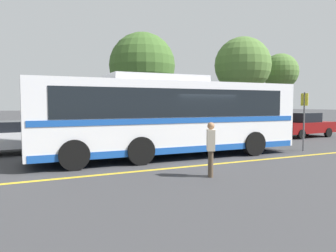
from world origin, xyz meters
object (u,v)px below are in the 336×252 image
object	(u,v)px
parked_car_3	(229,129)
tree_2	(142,66)
pedestrian_0	(211,146)
tree_1	(243,65)
parked_car_1	(15,137)
transit_bus	(168,115)
tree_3	(280,72)
parked_car_2	(142,133)
parked_car_4	(304,125)
bus_stop_sign	(304,114)

from	to	relation	value
parked_car_3	tree_2	world-z (taller)	tree_2
parked_car_3	pedestrian_0	distance (m)	9.46
pedestrian_0	tree_1	xyz separation A→B (m)	(9.67, 10.76, 3.97)
parked_car_1	tree_1	bearing A→B (deg)	-80.87
transit_bus	tree_2	xyz separation A→B (m)	(2.43, 9.03, 3.02)
tree_1	tree_3	xyz separation A→B (m)	(4.41, 0.86, -0.20)
transit_bus	tree_1	bearing A→B (deg)	127.98
transit_bus	parked_car_2	bearing A→B (deg)	177.73
tree_2	parked_car_4	bearing A→B (deg)	-32.17
parked_car_2	parked_car_3	bearing A→B (deg)	-85.42
tree_2	tree_3	bearing A→B (deg)	-6.30
parked_car_3	pedestrian_0	xyz separation A→B (m)	(-6.03, -7.28, 0.18)
pedestrian_0	bus_stop_sign	world-z (taller)	bus_stop_sign
pedestrian_0	parked_car_1	bearing A→B (deg)	-117.32
pedestrian_0	tree_1	world-z (taller)	tree_1
parked_car_3	parked_car_4	xyz separation A→B (m)	(5.84, -0.07, 0.05)
pedestrian_0	tree_2	bearing A→B (deg)	-164.34
parked_car_4	pedestrian_0	distance (m)	13.89
transit_bus	parked_car_4	bearing A→B (deg)	107.53
tree_2	pedestrian_0	bearing A→B (deg)	-102.60
parked_car_1	parked_car_3	world-z (taller)	parked_car_3
bus_stop_sign	tree_3	distance (m)	11.94
parked_car_4	parked_car_2	bearing A→B (deg)	-93.37
transit_bus	pedestrian_0	bearing A→B (deg)	-5.61
bus_stop_sign	tree_1	world-z (taller)	tree_1
tree_1	bus_stop_sign	bearing A→B (deg)	-109.77
parked_car_1	bus_stop_sign	xyz separation A→B (m)	(11.88, -4.79, 0.95)
transit_bus	pedestrian_0	size ratio (longest dim) A/B	6.97
tree_3	pedestrian_0	bearing A→B (deg)	-140.45
parked_car_2	tree_3	world-z (taller)	tree_3
parked_car_3	transit_bus	bearing A→B (deg)	-58.67
parked_car_4	bus_stop_sign	bearing A→B (deg)	-51.99
bus_stop_sign	parked_car_4	bearing A→B (deg)	132.69
transit_bus	parked_car_2	xyz separation A→B (m)	(0.19, 3.33, -1.00)
transit_bus	tree_1	xyz separation A→B (m)	(9.23, 6.93, 3.17)
parked_car_4	tree_1	size ratio (longest dim) A/B	0.62
tree_1	parked_car_2	bearing A→B (deg)	-158.25
transit_bus	parked_car_3	distance (m)	6.63
tree_1	tree_3	world-z (taller)	tree_1
parked_car_3	pedestrian_0	world-z (taller)	pedestrian_0
parked_car_3	bus_stop_sign	world-z (taller)	bus_stop_sign
parked_car_4	bus_stop_sign	size ratio (longest dim) A/B	1.59
parked_car_2	tree_3	xyz separation A→B (m)	(13.44, 4.47, 3.97)
parked_car_4	pedestrian_0	world-z (taller)	pedestrian_0
parked_car_2	parked_car_3	xyz separation A→B (m)	(5.39, 0.12, 0.02)
tree_2	tree_1	bearing A→B (deg)	-17.16
parked_car_4	parked_car_3	bearing A→B (deg)	-94.32
parked_car_1	parked_car_3	bearing A→B (deg)	-94.40
parked_car_3	tree_1	distance (m)	6.53
parked_car_2	tree_3	distance (m)	14.71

